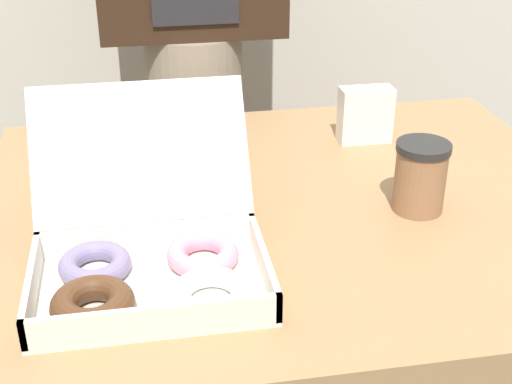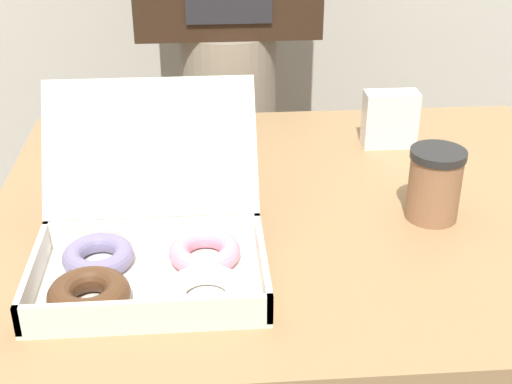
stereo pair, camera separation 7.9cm
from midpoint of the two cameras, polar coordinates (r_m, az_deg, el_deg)
name	(u,v)px [view 1 (the left image)]	position (r m, az deg, el deg)	size (l,w,h in m)	color
table	(288,370)	(1.36, 0.85, -14.12)	(1.00, 0.82, 0.71)	#99754C
donut_box	(148,258)	(0.96, -10.97, -5.29)	(0.31, 0.34, 0.22)	silver
coffee_cup	(420,177)	(1.13, 11.09, 1.17)	(0.08, 0.08, 0.11)	#8C6042
napkin_holder	(365,115)	(1.37, 7.12, 6.12)	(0.10, 0.05, 0.11)	silver
person_customer	(192,22)	(1.71, -6.48, 13.32)	(0.42, 0.23, 1.57)	gray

